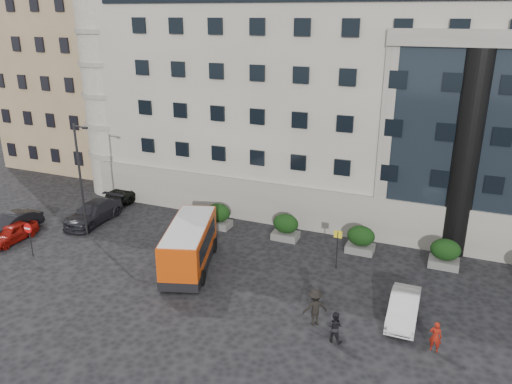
# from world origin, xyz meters

# --- Properties ---
(ground) EXTENTS (120.00, 120.00, 0.00)m
(ground) POSITION_xyz_m (0.00, 0.00, 0.00)
(ground) COLOR black
(ground) RESTS_ON ground
(civic_building) EXTENTS (44.00, 24.00, 18.00)m
(civic_building) POSITION_xyz_m (6.00, 22.00, 9.00)
(civic_building) COLOR gray
(civic_building) RESTS_ON ground
(entrance_column) EXTENTS (1.80, 1.80, 13.00)m
(entrance_column) POSITION_xyz_m (12.00, 10.30, 6.50)
(entrance_column) COLOR black
(entrance_column) RESTS_ON ground
(apartment_near) EXTENTS (14.00, 14.00, 20.00)m
(apartment_near) POSITION_xyz_m (-24.00, 20.00, 10.00)
(apartment_near) COLOR #917554
(apartment_near) RESTS_ON ground
(apartment_far) EXTENTS (13.00, 13.00, 22.00)m
(apartment_far) POSITION_xyz_m (-27.00, 38.00, 11.00)
(apartment_far) COLOR brown
(apartment_far) RESTS_ON ground
(hedge_a) EXTENTS (1.80, 1.26, 1.84)m
(hedge_a) POSITION_xyz_m (-4.00, 7.80, 0.93)
(hedge_a) COLOR #545351
(hedge_a) RESTS_ON ground
(hedge_b) EXTENTS (1.80, 1.26, 1.84)m
(hedge_b) POSITION_xyz_m (1.20, 7.80, 0.93)
(hedge_b) COLOR #545351
(hedge_b) RESTS_ON ground
(hedge_c) EXTENTS (1.80, 1.26, 1.84)m
(hedge_c) POSITION_xyz_m (6.40, 7.80, 0.93)
(hedge_c) COLOR #545351
(hedge_c) RESTS_ON ground
(hedge_d) EXTENTS (1.80, 1.26, 1.84)m
(hedge_d) POSITION_xyz_m (11.60, 7.80, 0.93)
(hedge_d) COLOR #545351
(hedge_d) RESTS_ON ground
(street_lamp) EXTENTS (1.16, 0.18, 8.00)m
(street_lamp) POSITION_xyz_m (-11.94, 3.00, 4.37)
(street_lamp) COLOR #262628
(street_lamp) RESTS_ON ground
(bus_stop_sign) EXTENTS (0.50, 0.08, 2.52)m
(bus_stop_sign) POSITION_xyz_m (5.50, 5.00, 1.73)
(bus_stop_sign) COLOR #262628
(bus_stop_sign) RESTS_ON ground
(no_entry_sign) EXTENTS (0.64, 0.16, 2.32)m
(no_entry_sign) POSITION_xyz_m (-13.00, -1.04, 1.65)
(no_entry_sign) COLOR #262628
(no_entry_sign) RESTS_ON ground
(minibus) EXTENTS (4.29, 7.10, 2.80)m
(minibus) POSITION_xyz_m (-2.92, 1.74, 1.55)
(minibus) COLOR #C03C09
(minibus) RESTS_ON ground
(red_truck) EXTENTS (3.49, 5.97, 3.02)m
(red_truck) POSITION_xyz_m (-12.08, 15.20, 1.55)
(red_truck) COLOR maroon
(red_truck) RESTS_ON ground
(parked_car_a) EXTENTS (1.51, 3.70, 1.26)m
(parked_car_a) POSITION_xyz_m (-16.00, 0.20, 0.63)
(parked_car_a) COLOR #95110A
(parked_car_a) RESTS_ON ground
(parked_car_b) EXTENTS (1.76, 4.60, 1.50)m
(parked_car_b) POSITION_xyz_m (-16.98, 1.01, 0.75)
(parked_car_b) COLOR black
(parked_car_b) RESTS_ON ground
(parked_car_c) EXTENTS (2.26, 5.31, 1.53)m
(parked_car_c) POSITION_xyz_m (-13.10, 5.08, 0.76)
(parked_car_c) COLOR black
(parked_car_c) RESTS_ON ground
(parked_car_d) EXTENTS (2.35, 4.91, 1.35)m
(parked_car_d) POSITION_xyz_m (-13.73, 10.38, 0.68)
(parked_car_d) COLOR black
(parked_car_d) RESTS_ON ground
(white_taxi) EXTENTS (1.51, 4.10, 1.34)m
(white_taxi) POSITION_xyz_m (10.00, 1.00, 0.67)
(white_taxi) COLOR silver
(white_taxi) RESTS_ON ground
(pedestrian_a) EXTENTS (0.60, 0.43, 1.55)m
(pedestrian_a) POSITION_xyz_m (11.68, -1.05, 0.78)
(pedestrian_a) COLOR maroon
(pedestrian_a) RESTS_ON ground
(pedestrian_b) EXTENTS (0.82, 0.66, 1.61)m
(pedestrian_b) POSITION_xyz_m (7.19, -2.14, 0.80)
(pedestrian_b) COLOR black
(pedestrian_b) RESTS_ON ground
(pedestrian_c) EXTENTS (1.45, 1.31, 1.95)m
(pedestrian_c) POSITION_xyz_m (5.93, -1.15, 0.98)
(pedestrian_c) COLOR black
(pedestrian_c) RESTS_ON ground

